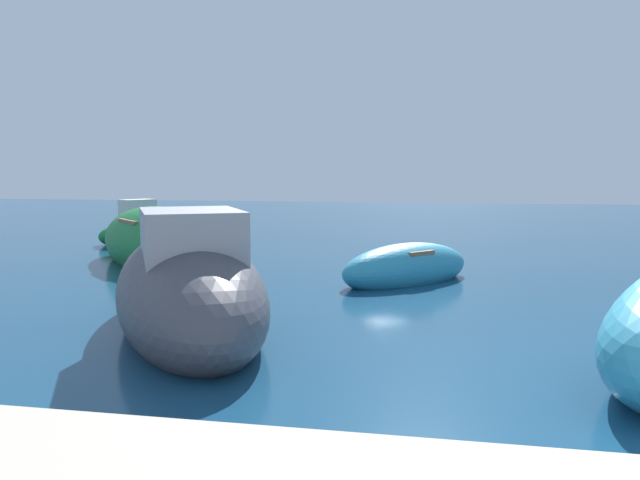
{
  "coord_description": "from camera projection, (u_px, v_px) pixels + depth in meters",
  "views": [
    {
      "loc": [
        -3.1,
        -6.08,
        2.23
      ],
      "look_at": [
        -6.13,
        9.63,
        0.51
      ],
      "focal_mm": 35.95,
      "sensor_mm": 36.0,
      "label": 1
    }
  ],
  "objects": [
    {
      "name": "moored_boat_0",
      "position": [
        407.0,
        268.0,
        12.94
      ],
      "size": [
        3.02,
        3.21,
        1.02
      ],
      "rotation": [
        0.0,
        0.0,
        3.99
      ],
      "color": "teal",
      "rests_on": "ground"
    },
    {
      "name": "moored_boat_1",
      "position": [
        160.0,
        244.0,
        15.18
      ],
      "size": [
        5.46,
        5.41,
        1.81
      ],
      "rotation": [
        0.0,
        0.0,
        5.51
      ],
      "color": "#197233",
      "rests_on": "ground"
    },
    {
      "name": "moored_boat_2",
      "position": [
        144.0,
        231.0,
        20.29
      ],
      "size": [
        2.54,
        3.32,
        1.57
      ],
      "rotation": [
        0.0,
        0.0,
        1.04
      ],
      "color": "#197233",
      "rests_on": "ground"
    },
    {
      "name": "moored_boat_4",
      "position": [
        189.0,
        292.0,
        8.96
      ],
      "size": [
        4.3,
        5.65,
        2.13
      ],
      "rotation": [
        0.0,
        0.0,
        2.07
      ],
      "color": "#3F3F47",
      "rests_on": "ground"
    }
  ]
}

